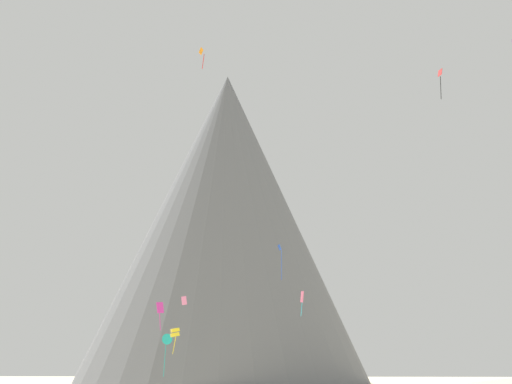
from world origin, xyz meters
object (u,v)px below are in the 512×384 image
Objects in this scene: kite_teal_low at (167,340)px; kite_blue_mid at (280,256)px; kite_orange_high at (202,55)px; kite_red_high at (440,78)px; kite_yellow_low at (175,333)px; kite_pink_low at (184,301)px; kite_magenta_low at (160,310)px; rock_massif at (224,231)px; kite_rainbow_low at (302,298)px.

kite_blue_mid is at bearing -160.69° from kite_teal_low.
kite_red_high is (28.27, 5.96, -1.81)m from kite_orange_high.
kite_orange_high is at bearing 5.56° from kite_yellow_low.
kite_blue_mid is 16.39m from kite_pink_low.
kite_orange_high is at bearing -54.55° from kite_magenta_low.
kite_blue_mid reaches higher than kite_magenta_low.
kite_magenta_low is 0.59× the size of kite_teal_low.
kite_red_high is at bearing -53.11° from rock_massif.
kite_blue_mid is 1.61× the size of kite_rainbow_low.
kite_rainbow_low is at bearing -110.24° from kite_red_high.
kite_orange_high reaches higher than kite_rainbow_low.
rock_massif is at bearing -108.26° from kite_orange_high.
kite_orange_high reaches higher than kite_magenta_low.
kite_yellow_low is (3.13, -46.79, -22.60)m from rock_massif.
rock_massif is 25.52× the size of kite_yellow_low.
rock_massif is 26.56× the size of kite_orange_high.
kite_blue_mid reaches higher than kite_teal_low.
kite_magenta_low is 23.75m from kite_blue_mid.
kite_pink_low is at bearing -88.68° from rock_massif.
kite_rainbow_low reaches higher than kite_yellow_low.
rock_massif reaches higher than kite_red_high.
kite_red_high is 1.23× the size of kite_rainbow_low.
kite_orange_high is 28.95m from kite_red_high.
kite_teal_low is at bearing -93.07° from kite_orange_high.
kite_rainbow_low is 16.09m from kite_pink_low.
kite_orange_high is 0.68× the size of kite_red_high.
kite_blue_mid is (15.41, 5.15, 12.48)m from kite_teal_low.
kite_rainbow_low is (13.73, 12.62, 5.08)m from kite_yellow_low.
kite_teal_low is 20.49m from kite_blue_mid.
kite_red_high is (21.44, -20.08, 17.54)m from kite_blue_mid.
kite_red_high reaches higher than kite_teal_low.
kite_teal_low is at bearing 125.23° from kite_blue_mid.
kite_orange_high is at bearing -177.96° from kite_blue_mid.
kite_blue_mid is at bearing 53.11° from kite_magenta_low.
kite_blue_mid reaches higher than kite_yellow_low.
kite_magenta_low is at bearing -80.38° from kite_red_high.
kite_magenta_low is 30.77m from kite_orange_high.
kite_yellow_low is 2.30× the size of kite_pink_low.
kite_teal_low is at bearing -98.06° from kite_red_high.
kite_magenta_low is 4.98m from kite_yellow_low.
kite_teal_low is at bearing -93.67° from rock_massif.
rock_massif is 58.48m from kite_red_high.
kite_orange_high is at bearing -82.86° from rock_massif.
kite_rainbow_low is (18.88, -2.70, 5.16)m from kite_teal_low.
kite_yellow_low is 0.54× the size of kite_blue_mid.
kite_pink_low is (-12.61, -7.48, -7.33)m from kite_blue_mid.
rock_massif is 22.06× the size of kite_magenta_low.
kite_orange_high is 32.42m from kite_yellow_low.
kite_red_high is (34.83, -46.40, 7.34)m from rock_massif.
kite_orange_high is 33.89m from kite_rainbow_low.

